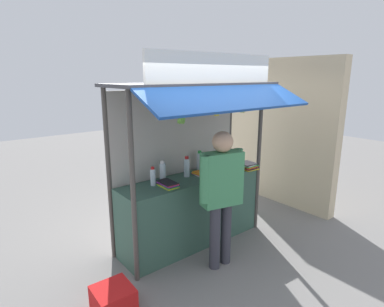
{
  "coord_description": "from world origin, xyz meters",
  "views": [
    {
      "loc": [
        -2.6,
        -3.26,
        2.38
      ],
      "look_at": [
        0.0,
        0.0,
        1.33
      ],
      "focal_mm": 29.31,
      "sensor_mm": 36.0,
      "label": 1
    }
  ],
  "objects": [
    {
      "name": "water_bottle_rear_center",
      "position": [
        -0.02,
        0.09,
        1.12
      ],
      "size": [
        0.08,
        0.08,
        0.3
      ],
      "color": "silver",
      "rests_on": "stall_counter"
    },
    {
      "name": "magazine_stack_far_left",
      "position": [
        0.22,
        -0.01,
        1.0
      ],
      "size": [
        0.27,
        0.3,
        0.04
      ],
      "color": "white",
      "rests_on": "stall_counter"
    },
    {
      "name": "stall_counter",
      "position": [
        0.0,
        0.0,
        0.49
      ],
      "size": [
        2.14,
        0.58,
        0.98
      ],
      "primitive_type": "cube",
      "color": "#385B4C",
      "rests_on": "ground"
    },
    {
      "name": "stall_structure",
      "position": [
        0.0,
        0.05,
        1.57
      ],
      "size": [
        2.34,
        1.36,
        2.63
      ],
      "color": "#4C4742",
      "rests_on": "ground"
    },
    {
      "name": "plastic_crate",
      "position": [
        -1.51,
        -0.6,
        0.13
      ],
      "size": [
        0.39,
        0.39,
        0.27
      ],
      "primitive_type": "cube",
      "rotation": [
        0.0,
        0.0,
        -0.03
      ],
      "color": "red",
      "rests_on": "ground"
    },
    {
      "name": "water_bottle_front_left",
      "position": [
        -0.59,
        0.08,
        1.1
      ],
      "size": [
        0.07,
        0.07,
        0.25
      ],
      "color": "silver",
      "rests_on": "stall_counter"
    },
    {
      "name": "vendor_person",
      "position": [
        -0.09,
        -0.68,
        1.05
      ],
      "size": [
        0.66,
        0.32,
        1.75
      ],
      "rotation": [
        0.0,
        0.0,
        2.91
      ],
      "color": "#383842",
      "rests_on": "ground"
    },
    {
      "name": "banana_bunch_inner_right",
      "position": [
        -0.17,
        -0.39,
        1.97
      ],
      "size": [
        0.09,
        0.09,
        0.25
      ],
      "color": "#332D23"
    },
    {
      "name": "neighbour_wall",
      "position": [
        2.31,
        0.3,
        1.34
      ],
      "size": [
        0.2,
        2.4,
        2.68
      ],
      "primitive_type": "cube",
      "color": "beige",
      "rests_on": "ground"
    },
    {
      "name": "water_bottle_front_right",
      "position": [
        -0.41,
        0.12,
        1.12
      ],
      "size": [
        0.08,
        0.08,
        0.29
      ],
      "color": "silver",
      "rests_on": "stall_counter"
    },
    {
      "name": "ground_plane",
      "position": [
        0.0,
        0.0,
        0.0
      ],
      "size": [
        20.0,
        20.0,
        0.0
      ],
      "primitive_type": "plane",
      "color": "slate"
    },
    {
      "name": "magazine_stack_center",
      "position": [
        -0.47,
        -0.09,
        1.02
      ],
      "size": [
        0.2,
        0.3,
        0.07
      ],
      "color": "green",
      "rests_on": "stall_counter"
    },
    {
      "name": "banana_bunch_leftmost",
      "position": [
        0.08,
        -0.39,
        1.95
      ],
      "size": [
        0.09,
        0.1,
        0.27
      ],
      "color": "#332D23"
    },
    {
      "name": "magazine_stack_right",
      "position": [
        0.94,
        -0.19,
        1.03
      ],
      "size": [
        0.27,
        0.29,
        0.09
      ],
      "color": "yellow",
      "rests_on": "stall_counter"
    },
    {
      "name": "water_bottle_back_left",
      "position": [
        0.32,
        0.22,
        1.12
      ],
      "size": [
        0.08,
        0.08,
        0.3
      ],
      "color": "silver",
      "rests_on": "stall_counter"
    },
    {
      "name": "banana_bunch_inner_left",
      "position": [
        -0.47,
        -0.39,
        1.91
      ],
      "size": [
        0.11,
        0.11,
        0.32
      ],
      "color": "#332D23"
    },
    {
      "name": "banana_bunch_rightmost",
      "position": [
        0.56,
        -0.39,
        1.95
      ],
      "size": [
        0.09,
        0.09,
        0.27
      ],
      "color": "#332D23"
    }
  ]
}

